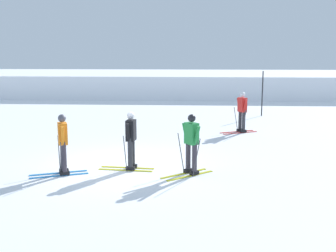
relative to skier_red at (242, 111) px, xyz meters
name	(u,v)px	position (x,y,z in m)	size (l,w,h in m)	color
ground_plane	(124,166)	(-4.13, -5.56, -0.92)	(120.00, 120.00, 0.00)	white
far_snow_ridge	(166,83)	(-4.13, 15.43, -0.11)	(80.00, 9.24, 1.61)	white
skier_red	(242,111)	(0.00, 0.00, 0.00)	(1.60, 1.02, 1.71)	red
skier_black	(131,139)	(-3.86, -5.90, 0.00)	(1.63, 1.00, 1.71)	gold
skier_orange	(63,143)	(-5.68, -6.50, 0.00)	(1.62, 0.95, 1.71)	#237AC6
skier_green	(191,142)	(-2.11, -6.28, 0.00)	(1.47, 1.30, 1.71)	gold
trail_marker_pole	(262,94)	(1.56, 4.59, 0.26)	(0.06, 0.06, 2.34)	black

